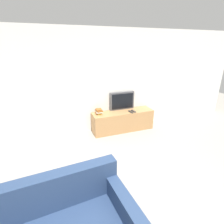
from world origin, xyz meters
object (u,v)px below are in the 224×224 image
Objects in this scene: book_stack at (99,111)px; remote_secondary at (133,111)px; tv_stand at (123,121)px; remote_on_stand at (131,112)px; television at (122,101)px.

book_stack is 1.22× the size of remote_secondary.
tv_stand is 0.35m from remote_on_stand.
book_stack reaches higher than remote_secondary.
tv_stand is 8.60× the size of remote_on_stand.
book_stack is 0.92m from remote_secondary.
tv_stand is 0.73m from book_stack.
tv_stand is at bearing 144.09° from remote_on_stand.
television is 3.59× the size of remote_on_stand.
remote_on_stand is (0.82, -0.18, -0.05)m from book_stack.
remote_secondary is at bearing 14.75° from remote_on_stand.
remote_on_stand is at bearing -68.14° from television.
remote_on_stand is at bearing -165.25° from remote_secondary.
book_stack is (-0.65, 0.06, 0.33)m from tv_stand.
remote_on_stand is 1.03× the size of remote_secondary.
tv_stand is 7.27× the size of book_stack.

